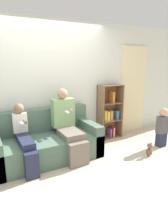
{
  "coord_description": "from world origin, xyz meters",
  "views": [
    {
      "loc": [
        -1.24,
        -2.79,
        1.76
      ],
      "look_at": [
        0.6,
        0.6,
        0.77
      ],
      "focal_mm": 32.0,
      "sensor_mm": 36.0,
      "label": 1
    }
  ],
  "objects": [
    {
      "name": "adult_seated",
      "position": [
        0.17,
        0.45,
        0.64
      ],
      "size": [
        0.43,
        0.82,
        1.27
      ],
      "color": "#70665B",
      "rests_on": "ground_plane"
    },
    {
      "name": "bookshelf",
      "position": [
        1.42,
        0.88,
        0.57
      ],
      "size": [
        0.55,
        0.29,
        1.25
      ],
      "color": "brown",
      "rests_on": "ground_plane"
    },
    {
      "name": "back_wall",
      "position": [
        0.0,
        1.04,
        1.27
      ],
      "size": [
        10.0,
        0.06,
        2.55
      ],
      "color": "silver",
      "rests_on": "ground_plane"
    },
    {
      "name": "curtain_panel",
      "position": [
        2.2,
        0.99,
        1.06
      ],
      "size": [
        0.75,
        0.04,
        2.11
      ],
      "color": "beige",
      "rests_on": "ground_plane"
    },
    {
      "name": "ground_plane",
      "position": [
        0.0,
        0.0,
        0.0
      ],
      "size": [
        14.0,
        14.0,
        0.0
      ],
      "primitive_type": "plane",
      "color": "beige"
    },
    {
      "name": "couch",
      "position": [
        -0.22,
        0.55,
        0.29
      ],
      "size": [
        1.93,
        0.91,
        0.87
      ],
      "color": "#4C6656",
      "rests_on": "ground_plane"
    },
    {
      "name": "teddy_bear",
      "position": [
        1.52,
        -0.31,
        0.12
      ],
      "size": [
        0.13,
        0.11,
        0.27
      ],
      "color": "brown",
      "rests_on": "ground_plane"
    },
    {
      "name": "child_seated",
      "position": [
        -0.63,
        0.39,
        0.53
      ],
      "size": [
        0.24,
        0.85,
        1.05
      ],
      "color": "#232842",
      "rests_on": "ground_plane"
    },
    {
      "name": "toddler_standing",
      "position": [
        2.09,
        -0.09,
        0.43
      ],
      "size": [
        0.24,
        0.18,
        0.83
      ],
      "color": "#232842",
      "rests_on": "ground_plane"
    }
  ]
}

